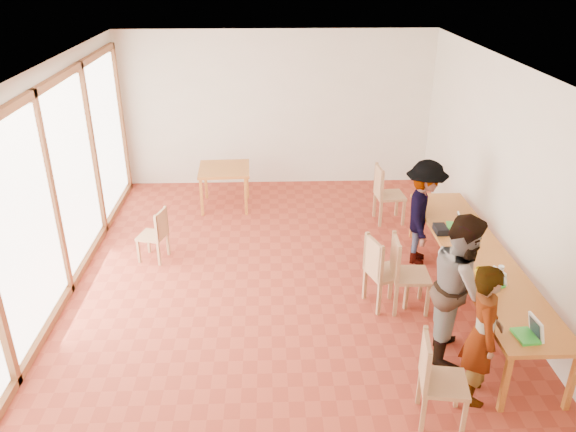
# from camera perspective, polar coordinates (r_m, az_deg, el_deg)

# --- Properties ---
(ground) EXTENTS (8.00, 8.00, 0.00)m
(ground) POSITION_cam_1_polar(r_m,az_deg,el_deg) (7.93, -0.54, -7.23)
(ground) COLOR #A63D28
(ground) RESTS_ON ground
(wall_back) EXTENTS (6.00, 0.10, 3.00)m
(wall_back) POSITION_cam_1_polar(r_m,az_deg,el_deg) (11.04, -1.15, 10.76)
(wall_back) COLOR white
(wall_back) RESTS_ON ground
(wall_front) EXTENTS (6.00, 0.10, 3.00)m
(wall_front) POSITION_cam_1_polar(r_m,az_deg,el_deg) (3.86, 1.12, -20.42)
(wall_front) COLOR white
(wall_front) RESTS_ON ground
(wall_right) EXTENTS (0.10, 8.00, 3.00)m
(wall_right) POSITION_cam_1_polar(r_m,az_deg,el_deg) (7.90, 21.75, 2.93)
(wall_right) COLOR white
(wall_right) RESTS_ON ground
(window_wall) EXTENTS (0.10, 8.00, 3.00)m
(window_wall) POSITION_cam_1_polar(r_m,az_deg,el_deg) (7.76, -23.02, 2.31)
(window_wall) COLOR white
(window_wall) RESTS_ON ground
(ceiling) EXTENTS (6.00, 8.00, 0.04)m
(ceiling) POSITION_cam_1_polar(r_m,az_deg,el_deg) (6.81, -0.64, 14.75)
(ceiling) COLOR white
(ceiling) RESTS_ON wall_back
(communal_table) EXTENTS (0.80, 4.00, 0.75)m
(communal_table) POSITION_cam_1_polar(r_m,az_deg,el_deg) (7.64, 18.69, -3.97)
(communal_table) COLOR orange
(communal_table) RESTS_ON ground
(side_table) EXTENTS (0.90, 0.90, 0.75)m
(side_table) POSITION_cam_1_polar(r_m,az_deg,el_deg) (10.19, -6.49, 4.45)
(side_table) COLOR orange
(side_table) RESTS_ON ground
(chair_near) EXTENTS (0.51, 0.51, 0.51)m
(chair_near) POSITION_cam_1_polar(r_m,az_deg,el_deg) (5.79, 14.66, -15.04)
(chair_near) COLOR tan
(chair_near) RESTS_ON ground
(chair_mid) EXTENTS (0.49, 0.49, 0.54)m
(chair_mid) POSITION_cam_1_polar(r_m,az_deg,el_deg) (7.35, 11.59, -5.02)
(chair_mid) COLOR tan
(chair_mid) RESTS_ON ground
(chair_far) EXTENTS (0.58, 0.58, 0.53)m
(chair_far) POSITION_cam_1_polar(r_m,az_deg,el_deg) (7.34, 9.33, -4.93)
(chair_far) COLOR tan
(chair_far) RESTS_ON ground
(chair_empty) EXTENTS (0.50, 0.50, 0.54)m
(chair_empty) POSITION_cam_1_polar(r_m,az_deg,el_deg) (9.69, 9.76, 2.79)
(chair_empty) COLOR tan
(chair_empty) RESTS_ON ground
(chair_spare) EXTENTS (0.47, 0.47, 0.44)m
(chair_spare) POSITION_cam_1_polar(r_m,az_deg,el_deg) (8.60, -13.18, -1.37)
(chair_spare) COLOR tan
(chair_spare) RESTS_ON ground
(person_near) EXTENTS (0.47, 0.63, 1.56)m
(person_near) POSITION_cam_1_polar(r_m,az_deg,el_deg) (6.08, 19.17, -11.29)
(person_near) COLOR gray
(person_near) RESTS_ON ground
(person_mid) EXTENTS (0.86, 0.99, 1.76)m
(person_mid) POSITION_cam_1_polar(r_m,az_deg,el_deg) (6.58, 17.13, -6.94)
(person_mid) COLOR gray
(person_mid) RESTS_ON ground
(person_far) EXTENTS (0.86, 1.16, 1.60)m
(person_far) POSITION_cam_1_polar(r_m,az_deg,el_deg) (8.45, 13.58, 0.31)
(person_far) COLOR gray
(person_far) RESTS_ON ground
(laptop_near) EXTENTS (0.26, 0.29, 0.23)m
(laptop_near) POSITION_cam_1_polar(r_m,az_deg,el_deg) (6.23, 23.43, -10.75)
(laptop_near) COLOR green
(laptop_near) RESTS_ON communal_table
(laptop_mid) EXTENTS (0.26, 0.27, 0.19)m
(laptop_mid) POSITION_cam_1_polar(r_m,az_deg,el_deg) (7.01, 20.45, -6.10)
(laptop_mid) COLOR green
(laptop_mid) RESTS_ON communal_table
(laptop_far) EXTENTS (0.24, 0.26, 0.20)m
(laptop_far) POSITION_cam_1_polar(r_m,az_deg,el_deg) (8.24, 16.73, -0.70)
(laptop_far) COLOR green
(laptop_far) RESTS_ON communal_table
(yellow_mug) EXTENTS (0.14, 0.14, 0.11)m
(yellow_mug) POSITION_cam_1_polar(r_m,az_deg,el_deg) (7.09, 18.95, -5.44)
(yellow_mug) COLOR gold
(yellow_mug) RESTS_ON communal_table
(green_bottle) EXTENTS (0.07, 0.07, 0.28)m
(green_bottle) POSITION_cam_1_polar(r_m,az_deg,el_deg) (7.59, 17.19, -2.35)
(green_bottle) COLOR #17612A
(green_bottle) RESTS_ON communal_table
(clear_glass) EXTENTS (0.07, 0.07, 0.09)m
(clear_glass) POSITION_cam_1_polar(r_m,az_deg,el_deg) (7.26, 20.81, -5.08)
(clear_glass) COLOR silver
(clear_glass) RESTS_ON communal_table
(condiment_cup) EXTENTS (0.08, 0.08, 0.06)m
(condiment_cup) POSITION_cam_1_polar(r_m,az_deg,el_deg) (8.48, 18.41, -0.35)
(condiment_cup) COLOR white
(condiment_cup) RESTS_ON communal_table
(pink_phone) EXTENTS (0.05, 0.10, 0.01)m
(pink_phone) POSITION_cam_1_polar(r_m,az_deg,el_deg) (7.02, 20.51, -6.45)
(pink_phone) COLOR #B92E7D
(pink_phone) RESTS_ON communal_table
(black_pouch) EXTENTS (0.16, 0.26, 0.09)m
(black_pouch) POSITION_cam_1_polar(r_m,az_deg,el_deg) (8.02, 15.24, -1.31)
(black_pouch) COLOR black
(black_pouch) RESTS_ON communal_table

